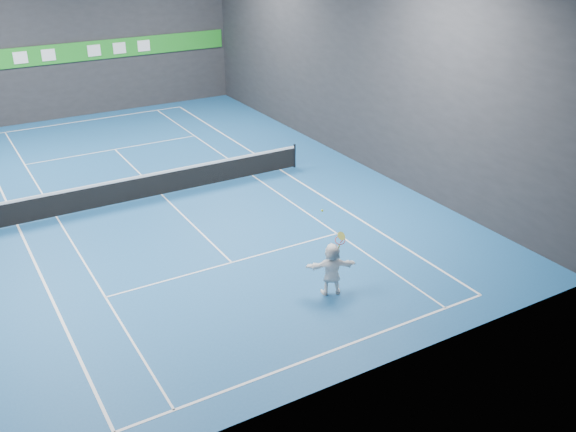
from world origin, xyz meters
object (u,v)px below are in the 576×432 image
tennis_net (161,183)px  tennis_racket (340,241)px  tennis_ball (322,211)px  player (332,269)px

tennis_net → tennis_racket: 9.78m
tennis_ball → tennis_net: 9.70m
tennis_ball → tennis_racket: size_ratio=0.11×
player → tennis_racket: 0.88m
tennis_ball → player: bearing=-37.5°
player → tennis_ball: size_ratio=23.85×
player → tennis_net: size_ratio=0.13×
tennis_ball → tennis_net: (-1.49, 9.35, -2.13)m
player → tennis_racket: tennis_racket is taller
tennis_ball → tennis_racket: bearing=-15.0°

